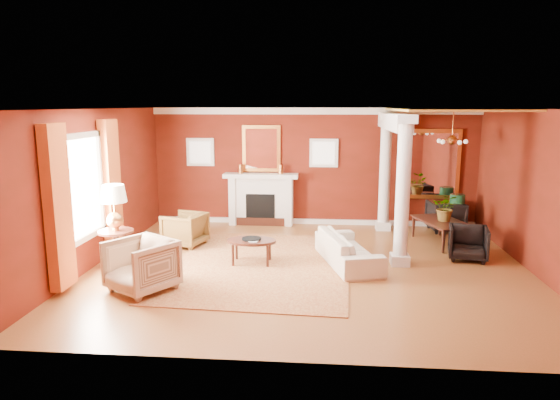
# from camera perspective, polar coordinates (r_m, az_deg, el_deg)

# --- Properties ---
(ground) EXTENTS (8.00, 8.00, 0.00)m
(ground) POSITION_cam_1_polar(r_m,az_deg,el_deg) (9.36, 3.33, -7.69)
(ground) COLOR brown
(ground) RESTS_ON ground
(room_shell) EXTENTS (8.04, 7.04, 2.92)m
(room_shell) POSITION_cam_1_polar(r_m,az_deg,el_deg) (8.93, 3.48, 4.68)
(room_shell) COLOR #63170D
(room_shell) RESTS_ON ground
(fireplace) EXTENTS (1.85, 0.42, 1.29)m
(fireplace) POSITION_cam_1_polar(r_m,az_deg,el_deg) (12.51, -2.18, 0.11)
(fireplace) COLOR silver
(fireplace) RESTS_ON ground
(overmantel_mirror) EXTENTS (0.95, 0.07, 1.15)m
(overmantel_mirror) POSITION_cam_1_polar(r_m,az_deg,el_deg) (12.47, -2.15, 5.90)
(overmantel_mirror) COLOR gold
(overmantel_mirror) RESTS_ON fireplace
(flank_window_left) EXTENTS (0.70, 0.07, 0.70)m
(flank_window_left) POSITION_cam_1_polar(r_m,az_deg,el_deg) (12.77, -9.09, 5.44)
(flank_window_left) COLOR silver
(flank_window_left) RESTS_ON room_shell
(flank_window_right) EXTENTS (0.70, 0.07, 0.70)m
(flank_window_right) POSITION_cam_1_polar(r_m,az_deg,el_deg) (12.40, 5.02, 5.37)
(flank_window_right) COLOR silver
(flank_window_right) RESTS_ON room_shell
(left_window) EXTENTS (0.21, 2.55, 2.60)m
(left_window) POSITION_cam_1_polar(r_m,az_deg,el_deg) (9.37, -21.23, 0.58)
(left_window) COLOR white
(left_window) RESTS_ON room_shell
(column_front) EXTENTS (0.36, 0.36, 2.80)m
(column_front) POSITION_cam_1_polar(r_m,az_deg,el_deg) (9.43, 13.87, 1.08)
(column_front) COLOR silver
(column_front) RESTS_ON ground
(column_back) EXTENTS (0.36, 0.36, 2.80)m
(column_back) POSITION_cam_1_polar(r_m,az_deg,el_deg) (12.07, 11.91, 3.25)
(column_back) COLOR silver
(column_back) RESTS_ON ground
(header_beam) EXTENTS (0.30, 3.20, 0.32)m
(header_beam) POSITION_cam_1_polar(r_m,az_deg,el_deg) (10.89, 12.85, 8.72)
(header_beam) COLOR silver
(header_beam) RESTS_ON column_front
(amber_ceiling) EXTENTS (2.30, 3.40, 0.04)m
(amber_ceiling) POSITION_cam_1_polar(r_m,az_deg,el_deg) (10.95, 19.07, 9.72)
(amber_ceiling) COLOR gold
(amber_ceiling) RESTS_ON room_shell
(dining_mirror) EXTENTS (1.30, 0.07, 1.70)m
(dining_mirror) POSITION_cam_1_polar(r_m,az_deg,el_deg) (12.70, 17.07, 3.93)
(dining_mirror) COLOR gold
(dining_mirror) RESTS_ON room_shell
(chandelier) EXTENTS (0.60, 0.62, 0.75)m
(chandelier) POSITION_cam_1_polar(r_m,az_deg,el_deg) (11.04, 19.06, 6.49)
(chandelier) COLOR #BE7A3B
(chandelier) RESTS_ON room_shell
(crown_trim) EXTENTS (8.00, 0.08, 0.16)m
(crown_trim) POSITION_cam_1_polar(r_m,az_deg,el_deg) (12.34, 3.92, 10.11)
(crown_trim) COLOR silver
(crown_trim) RESTS_ON room_shell
(base_trim) EXTENTS (8.00, 0.08, 0.12)m
(base_trim) POSITION_cam_1_polar(r_m,az_deg,el_deg) (12.68, 3.76, -2.46)
(base_trim) COLOR silver
(base_trim) RESTS_ON ground
(rug) EXTENTS (3.49, 4.52, 0.02)m
(rug) POSITION_cam_1_polar(r_m,az_deg,el_deg) (9.46, -2.18, -7.42)
(rug) COLOR maroon
(rug) RESTS_ON ground
(sofa) EXTENTS (1.09, 2.09, 0.78)m
(sofa) POSITION_cam_1_polar(r_m,az_deg,el_deg) (9.53, 7.82, -4.99)
(sofa) COLOR beige
(sofa) RESTS_ON ground
(armchair_leopard) EXTENTS (0.91, 0.94, 0.79)m
(armchair_leopard) POSITION_cam_1_polar(r_m,az_deg,el_deg) (10.83, -10.83, -3.13)
(armchair_leopard) COLOR black
(armchair_leopard) RESTS_ON ground
(armchair_stripe) EXTENTS (1.24, 1.22, 0.94)m
(armchair_stripe) POSITION_cam_1_polar(r_m,az_deg,el_deg) (8.37, -15.58, -6.96)
(armchair_stripe) COLOR tan
(armchair_stripe) RESTS_ON ground
(coffee_table) EXTENTS (0.93, 0.93, 0.47)m
(coffee_table) POSITION_cam_1_polar(r_m,az_deg,el_deg) (9.45, -3.27, -4.82)
(coffee_table) COLOR black
(coffee_table) RESTS_ON ground
(coffee_book) EXTENTS (0.17, 0.04, 0.23)m
(coffee_book) POSITION_cam_1_polar(r_m,az_deg,el_deg) (9.34, -3.45, -4.00)
(coffee_book) COLOR black
(coffee_book) RESTS_ON coffee_table
(side_table) EXTENTS (0.63, 0.63, 1.57)m
(side_table) POSITION_cam_1_polar(r_m,az_deg,el_deg) (9.46, -18.38, -1.36)
(side_table) COLOR black
(side_table) RESTS_ON ground
(dining_table) EXTENTS (0.91, 1.53, 0.81)m
(dining_table) POSITION_cam_1_polar(r_m,az_deg,el_deg) (11.36, 18.15, -2.78)
(dining_table) COLOR black
(dining_table) RESTS_ON ground
(dining_chair_near) EXTENTS (0.82, 0.79, 0.73)m
(dining_chair_near) POSITION_cam_1_polar(r_m,az_deg,el_deg) (10.38, 20.71, -4.44)
(dining_chair_near) COLOR black
(dining_chair_near) RESTS_ON ground
(dining_chair_far) EXTENTS (0.84, 0.80, 0.79)m
(dining_chair_far) POSITION_cam_1_polar(r_m,az_deg,el_deg) (12.51, 18.40, -1.61)
(dining_chair_far) COLOR black
(dining_chair_far) RESTS_ON ground
(green_urn) EXTENTS (0.39, 0.39, 0.92)m
(green_urn) POSITION_cam_1_polar(r_m,az_deg,el_deg) (12.47, 19.48, -1.88)
(green_urn) COLOR #143E21
(green_urn) RESTS_ON ground
(potted_plant) EXTENTS (0.69, 0.73, 0.46)m
(potted_plant) POSITION_cam_1_polar(r_m,az_deg,el_deg) (11.22, 18.51, 0.34)
(potted_plant) COLOR #26591E
(potted_plant) RESTS_ON dining_table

